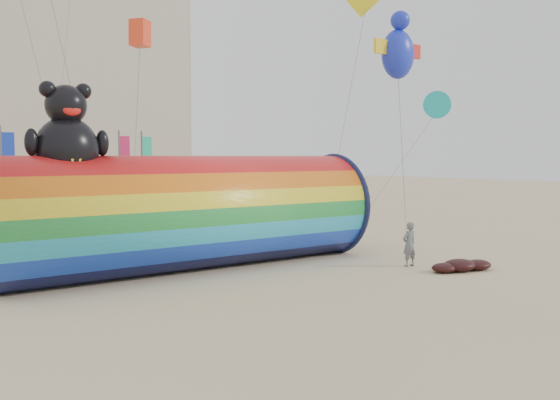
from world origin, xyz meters
TOP-DOWN VIEW (x-y plane):
  - ground at (0.00, 0.00)m, footprint 160.00×160.00m
  - windsock_assembly at (-1.37, 4.00)m, footprint 13.19×4.02m
  - kite_handler at (4.85, -0.18)m, footprint 0.58×0.40m
  - fabric_bundle at (5.67, -1.79)m, footprint 2.62×1.35m
  - festival_banners at (0.30, 16.77)m, footprint 8.42×2.19m

SIDE VIEW (x-z plane):
  - ground at x=0.00m, z-range 0.00..0.00m
  - fabric_bundle at x=5.67m, z-range -0.03..0.37m
  - kite_handler at x=4.85m, z-range 0.00..1.54m
  - windsock_assembly at x=-1.37m, z-range -1.02..5.06m
  - festival_banners at x=0.30m, z-range 0.04..5.24m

